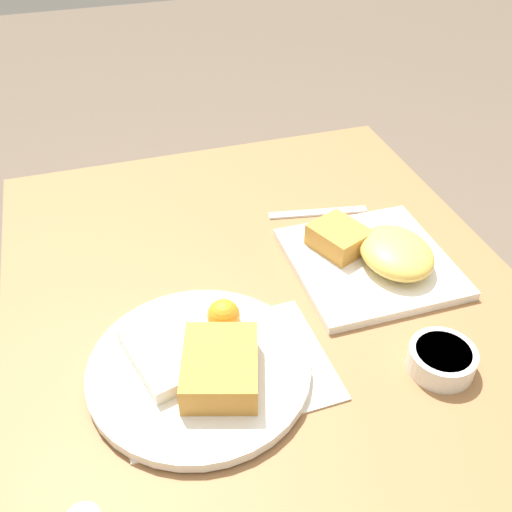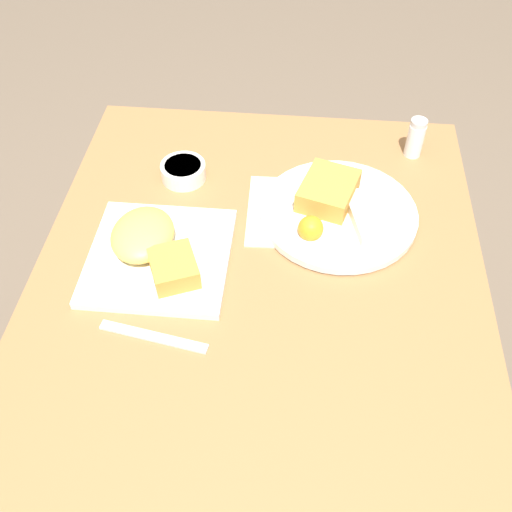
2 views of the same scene
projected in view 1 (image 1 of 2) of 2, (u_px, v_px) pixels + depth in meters
name	position (u px, v px, depth m)	size (l,w,h in m)	color
dining_table	(265.00, 334.00, 0.94)	(0.86, 0.74, 0.71)	olive
menu_card	(224.00, 372.00, 0.75)	(0.19, 0.27, 0.00)	beige
plate_square_near	(376.00, 256.00, 0.90)	(0.23, 0.23, 0.06)	white
plate_oval_far	(202.00, 365.00, 0.74)	(0.28, 0.28, 0.05)	white
sauce_ramekin	(442.00, 359.00, 0.75)	(0.08, 0.08, 0.03)	white
butter_knife	(318.00, 213.00, 1.03)	(0.05, 0.17, 0.00)	silver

